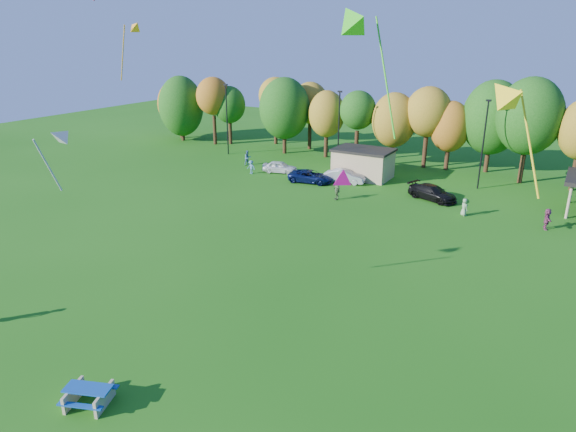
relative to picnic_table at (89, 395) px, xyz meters
The scene contains 19 objects.
ground 6.50m from the picnic_table, 23.71° to the left, with size 160.00×160.00×0.00m, color #19600F.
tree_line 48.67m from the picnic_table, 84.18° to the left, with size 93.57×10.55×11.15m.
lamp_posts 43.56m from the picnic_table, 79.45° to the left, with size 64.50×0.25×9.09m.
utility_building 40.82m from the picnic_table, 95.72° to the left, with size 6.30×4.30×3.25m.
picnic_table is the anchor object (origin of this frame).
car_a 39.95m from the picnic_table, 109.15° to the left, with size 1.60×3.99×1.36m, color white.
car_b 37.99m from the picnic_table, 97.40° to the left, with size 1.53×4.39×1.45m, color #AAAAB0.
car_c 36.84m from the picnic_table, 102.77° to the left, with size 2.20×4.78×1.33m, color #0B1647.
car_d 36.77m from the picnic_table, 82.37° to the left, with size 2.00×4.92×1.43m, color black.
far_person_0 43.01m from the picnic_table, 115.28° to the left, with size 0.87×0.68×1.80m, color teal.
far_person_1 34.37m from the picnic_table, 75.60° to the left, with size 0.77×0.50×1.58m, color #799F6D.
far_person_2 39.01m from the picnic_table, 113.75° to the left, with size 1.00×0.57×1.55m, color teal.
far_person_3 36.60m from the picnic_table, 65.57° to the left, with size 1.65×0.52×1.78m, color #83365C.
far_person_4 32.00m from the picnic_table, 95.62° to the left, with size 1.08×0.45×1.85m, color #566F44.
kite_4 12.73m from the picnic_table, 142.42° to the left, with size 1.09×2.12×3.40m.
kite_10 22.33m from the picnic_table, 44.86° to the left, with size 3.32×2.24×5.57m.
kite_11 32.75m from the picnic_table, 129.19° to the left, with size 3.13×1.45×5.32m.
kite_13 14.59m from the picnic_table, 48.30° to the left, with size 1.50×1.61×1.29m.
kite_15 22.82m from the picnic_table, 74.21° to the left, with size 4.33×3.23×7.65m.
Camera 1 is at (10.71, -14.03, 15.26)m, focal length 32.00 mm.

